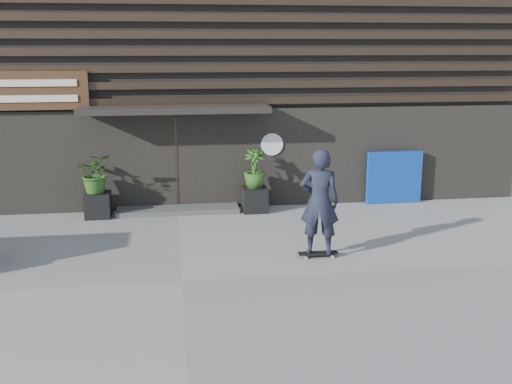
{
  "coord_description": "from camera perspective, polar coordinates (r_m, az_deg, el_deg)",
  "views": [
    {
      "loc": [
        -0.08,
        -10.07,
        4.04
      ],
      "look_at": [
        1.58,
        1.92,
        1.1
      ],
      "focal_mm": 42.63,
      "sensor_mm": 36.0,
      "label": 1
    }
  ],
  "objects": [
    {
      "name": "ground",
      "position": [
        10.85,
        -6.98,
        -8.31
      ],
      "size": [
        80.0,
        80.0,
        0.0
      ],
      "primitive_type": "plane",
      "color": "gray",
      "rests_on": "ground"
    },
    {
      "name": "entrance_step",
      "position": [
        15.2,
        -7.33,
        -1.64
      ],
      "size": [
        3.0,
        0.8,
        0.12
      ],
      "primitive_type": "cube",
      "color": "#454543",
      "rests_on": "ground"
    },
    {
      "name": "planter_pot_left",
      "position": [
        15.06,
        -14.6,
        -1.18
      ],
      "size": [
        0.6,
        0.6,
        0.6
      ],
      "primitive_type": "cube",
      "color": "black",
      "rests_on": "ground"
    },
    {
      "name": "bamboo_left",
      "position": [
        14.88,
        -14.77,
        1.72
      ],
      "size": [
        0.86,
        0.75,
        0.96
      ],
      "primitive_type": "imported",
      "color": "#2D591E",
      "rests_on": "planter_pot_left"
    },
    {
      "name": "planter_pot_right",
      "position": [
        15.08,
        -0.11,
        -0.71
      ],
      "size": [
        0.6,
        0.6,
        0.6
      ],
      "primitive_type": "cube",
      "color": "black",
      "rests_on": "ground"
    },
    {
      "name": "bamboo_right",
      "position": [
        14.9,
        -0.11,
        2.19
      ],
      "size": [
        0.54,
        0.54,
        0.96
      ],
      "primitive_type": "imported",
      "color": "#2D591E",
      "rests_on": "planter_pot_right"
    },
    {
      "name": "blue_tarp",
      "position": [
        16.18,
        12.84,
        1.33
      ],
      "size": [
        1.46,
        0.15,
        1.37
      ],
      "primitive_type": "cube",
      "rotation": [
        0.0,
        0.0,
        0.02
      ],
      "color": "#0C359C",
      "rests_on": "ground"
    },
    {
      "name": "building",
      "position": [
        20.03,
        -7.9,
        13.37
      ],
      "size": [
        18.0,
        11.0,
        8.0
      ],
      "color": "black",
      "rests_on": "ground"
    },
    {
      "name": "skateboarder",
      "position": [
        11.67,
        5.98,
        -0.93
      ],
      "size": [
        0.85,
        0.67,
        2.15
      ],
      "color": "black",
      "rests_on": "ground"
    }
  ]
}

